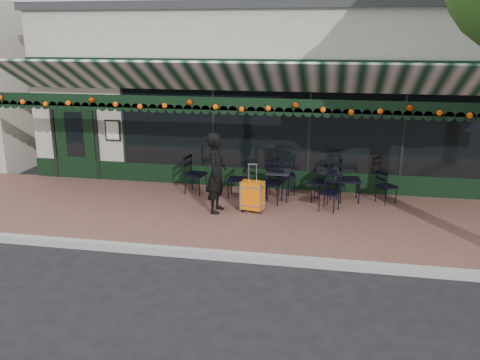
% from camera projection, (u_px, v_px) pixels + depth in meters
% --- Properties ---
extents(ground, '(80.00, 80.00, 0.00)m').
position_uv_depth(ground, '(217.00, 257.00, 9.29)').
color(ground, black).
rests_on(ground, ground).
extents(sidewalk, '(18.00, 4.00, 0.15)m').
position_uv_depth(sidewalk, '(238.00, 216.00, 11.16)').
color(sidewalk, brown).
rests_on(sidewalk, ground).
extents(curb, '(18.00, 0.16, 0.15)m').
position_uv_depth(curb, '(216.00, 255.00, 9.19)').
color(curb, '#9E9E99').
rests_on(curb, ground).
extents(restaurant_building, '(12.00, 9.60, 4.50)m').
position_uv_depth(restaurant_building, '(272.00, 88.00, 16.05)').
color(restaurant_building, '#9E9789').
rests_on(restaurant_building, ground).
extents(woman, '(0.45, 0.66, 1.76)m').
position_uv_depth(woman, '(216.00, 173.00, 10.99)').
color(woman, black).
rests_on(woman, sidewalk).
extents(suitcase, '(0.51, 0.35, 1.08)m').
position_uv_depth(suitcase, '(252.00, 196.00, 11.11)').
color(suitcase, orange).
rests_on(suitcase, sidewalk).
extents(cafe_table_a, '(0.53, 0.53, 0.65)m').
position_uv_depth(cafe_table_a, '(328.00, 173.00, 12.12)').
color(cafe_table_a, black).
rests_on(cafe_table_a, sidewalk).
extents(cafe_table_b, '(0.55, 0.55, 0.67)m').
position_uv_depth(cafe_table_b, '(278.00, 174.00, 11.93)').
color(cafe_table_b, black).
rests_on(cafe_table_b, sidewalk).
extents(chair_a_left, '(0.53, 0.53, 0.92)m').
position_uv_depth(chair_a_left, '(322.00, 183.00, 11.74)').
color(chair_a_left, black).
rests_on(chair_a_left, sidewalk).
extents(chair_a_right, '(0.55, 0.55, 1.01)m').
position_uv_depth(chair_a_right, '(350.00, 180.00, 11.79)').
color(chair_a_right, black).
rests_on(chair_a_right, sidewalk).
extents(chair_a_front, '(0.52, 0.52, 0.82)m').
position_uv_depth(chair_a_front, '(329.00, 193.00, 11.17)').
color(chair_a_front, black).
rests_on(chair_a_front, sidewalk).
extents(chair_a_extra, '(0.54, 0.54, 0.78)m').
position_uv_depth(chair_a_extra, '(387.00, 187.00, 11.70)').
color(chair_a_extra, black).
rests_on(chair_a_extra, sidewalk).
extents(chair_b_left, '(0.44, 0.44, 0.88)m').
position_uv_depth(chair_b_left, '(237.00, 180.00, 12.08)').
color(chair_b_left, black).
rests_on(chair_b_left, sidewalk).
extents(chair_b_right, '(0.56, 0.56, 0.92)m').
position_uv_depth(chair_b_right, '(286.00, 175.00, 12.36)').
color(chair_b_right, black).
rests_on(chair_b_right, sidewalk).
extents(chair_b_front, '(0.55, 0.55, 0.95)m').
position_uv_depth(chair_b_front, '(272.00, 183.00, 11.67)').
color(chair_b_front, black).
rests_on(chair_b_front, sidewalk).
extents(chair_solo, '(0.55, 0.55, 0.94)m').
position_uv_depth(chair_solo, '(195.00, 175.00, 12.39)').
color(chair_solo, black).
rests_on(chair_solo, sidewalk).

